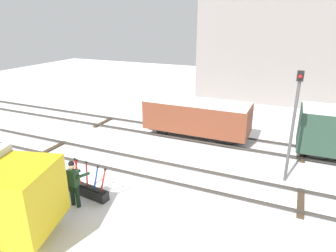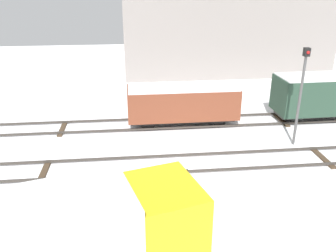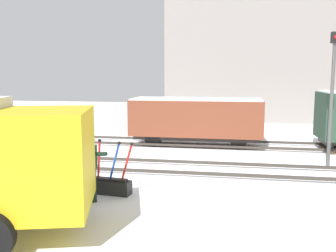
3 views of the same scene
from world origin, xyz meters
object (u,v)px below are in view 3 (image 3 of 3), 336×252
(switch_lever_frame, at_px, (99,183))
(rail_worker, at_px, (89,162))
(freight_car_back_track, at_px, (196,118))
(signal_post, at_px, (332,87))

(switch_lever_frame, xyz_separation_m, rail_worker, (0.02, -0.67, 0.74))
(rail_worker, height_order, freight_car_back_track, freight_car_back_track)
(rail_worker, xyz_separation_m, signal_post, (6.70, 4.85, 1.72))
(signal_post, distance_m, freight_car_back_track, 5.88)
(switch_lever_frame, bearing_deg, signal_post, 38.58)
(freight_car_back_track, bearing_deg, rail_worker, -103.37)
(signal_post, xyz_separation_m, freight_car_back_track, (-4.85, 2.98, -1.48))
(switch_lever_frame, distance_m, signal_post, 8.28)
(signal_post, relative_size, freight_car_back_track, 0.79)
(rail_worker, relative_size, freight_car_back_track, 0.31)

